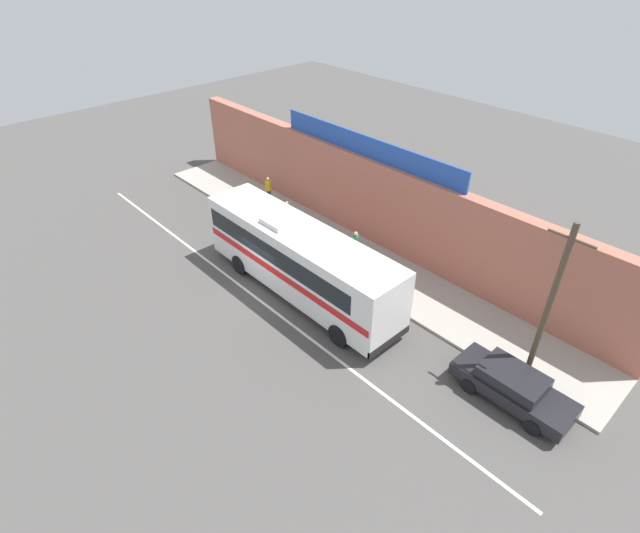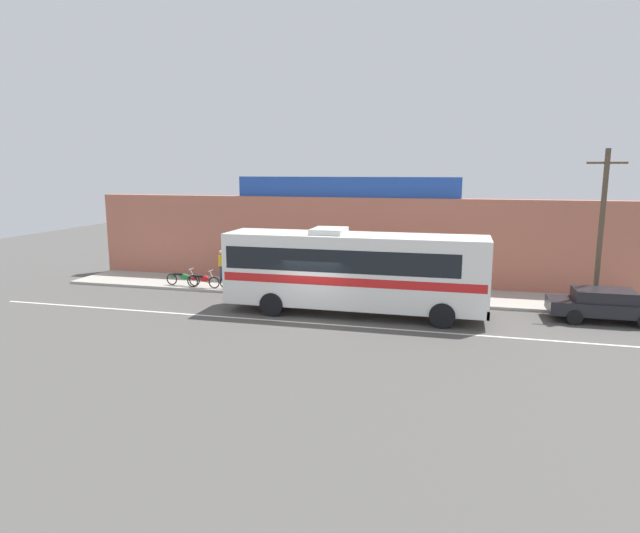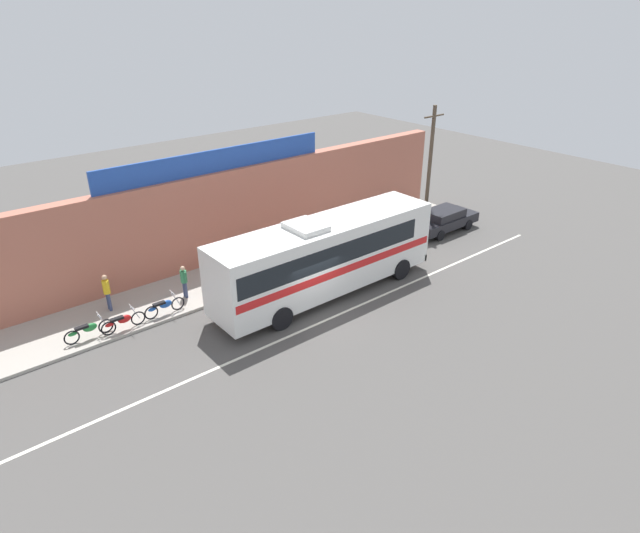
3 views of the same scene
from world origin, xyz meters
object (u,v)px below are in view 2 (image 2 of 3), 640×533
object	(u,v)px
parked_car	(605,305)
pedestrian_far_right	(367,273)
pedestrian_far_left	(221,263)
intercity_bus	(352,268)
motorcycle_orange	(203,280)
pedestrian_near_shop	(267,271)
motorcycle_purple	(236,281)
utility_pole	(601,228)
motorcycle_green	(182,278)

from	to	relation	value
parked_car	pedestrian_far_right	bearing A→B (deg)	166.94
pedestrian_far_left	intercity_bus	bearing A→B (deg)	-29.11
pedestrian_far_left	pedestrian_far_right	distance (m)	8.41
parked_car	motorcycle_orange	size ratio (longest dim) A/B	2.42
motorcycle_orange	pedestrian_near_shop	distance (m)	3.43
intercity_bus	parked_car	world-z (taller)	intercity_bus
parked_car	motorcycle_purple	bearing A→B (deg)	175.64
utility_pole	pedestrian_near_shop	size ratio (longest dim) A/B	4.49
motorcycle_green	motorcycle_orange	distance (m)	1.34
motorcycle_green	pedestrian_far_left	bearing A→B (deg)	49.50
intercity_bus	motorcycle_orange	size ratio (longest dim) A/B	6.09
motorcycle_green	pedestrian_far_right	xyz separation A→B (m)	(9.85, 0.94, 0.58)
utility_pole	pedestrian_far_left	world-z (taller)	utility_pole
parked_car	pedestrian_near_shop	distance (m)	15.89
motorcycle_orange	pedestrian_far_right	distance (m)	8.63
intercity_bus	parked_car	bearing A→B (deg)	7.92
motorcycle_purple	utility_pole	bearing A→B (deg)	0.17
utility_pole	motorcycle_green	distance (m)	20.49
motorcycle_green	pedestrian_near_shop	xyz separation A→B (m)	(4.59, 0.68, 0.48)
parked_car	motorcycle_green	xyz separation A→B (m)	(-20.33, 1.49, -0.17)
motorcycle_orange	pedestrian_far_right	xyz separation A→B (m)	(8.53, 1.19, 0.58)
motorcycle_purple	motorcycle_green	size ratio (longest dim) A/B	0.94
utility_pole	pedestrian_far_left	distance (m)	19.04
motorcycle_purple	pedestrian_far_right	distance (m)	6.81
parked_car	utility_pole	bearing A→B (deg)	93.95
parked_car	motorcycle_green	size ratio (longest dim) A/B	2.29
parked_car	motorcycle_orange	world-z (taller)	parked_car
motorcycle_green	pedestrian_near_shop	world-z (taller)	pedestrian_near_shop
intercity_bus	pedestrian_far_left	world-z (taller)	intercity_bus
intercity_bus	motorcycle_orange	world-z (taller)	intercity_bus
parked_car	utility_pole	world-z (taller)	utility_pole
motorcycle_orange	pedestrian_near_shop	xyz separation A→B (m)	(3.27, 0.92, 0.48)
utility_pole	pedestrian_near_shop	world-z (taller)	utility_pole
intercity_bus	motorcycle_purple	bearing A→B (deg)	157.57
motorcycle_purple	pedestrian_far_right	bearing A→B (deg)	9.53
utility_pole	pedestrian_far_left	xyz separation A→B (m)	(-18.76, 1.85, -2.65)
motorcycle_purple	pedestrian_far_right	xyz separation A→B (m)	(6.69, 1.12, 0.58)
pedestrian_far_left	pedestrian_far_right	xyz separation A→B (m)	(8.37, -0.78, 0.00)
utility_pole	motorcycle_green	bearing A→B (deg)	179.64
intercity_bus	utility_pole	xyz separation A→B (m)	(10.38, 2.82, 1.72)
intercity_bus	pedestrian_far_left	size ratio (longest dim) A/B	6.61
motorcycle_green	pedestrian_far_left	distance (m)	2.34
parked_car	motorcycle_purple	world-z (taller)	parked_car
intercity_bus	pedestrian_near_shop	world-z (taller)	intercity_bus
intercity_bus	pedestrian_near_shop	xyz separation A→B (m)	(-5.27, 3.62, -1.02)
parked_car	motorcycle_orange	distance (m)	19.05
motorcycle_orange	pedestrian_near_shop	world-z (taller)	pedestrian_near_shop
utility_pole	parked_car	bearing A→B (deg)	-86.05
pedestrian_near_shop	pedestrian_far_left	distance (m)	3.29
intercity_bus	motorcycle_green	size ratio (longest dim) A/B	5.76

